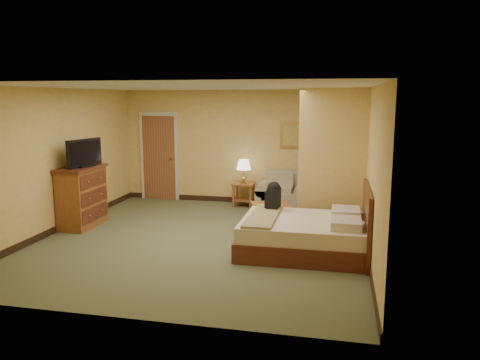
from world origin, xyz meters
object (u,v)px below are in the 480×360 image
(coffee_table, at_px, (271,211))
(loveseat, at_px, (294,197))
(dresser, at_px, (82,196))
(bed, at_px, (308,234))

(coffee_table, bearing_deg, loveseat, 79.45)
(dresser, bearing_deg, bed, -8.51)
(coffee_table, distance_m, dresser, 3.59)
(loveseat, relative_size, dresser, 1.41)
(dresser, height_order, bed, dresser)
(loveseat, distance_m, bed, 2.91)
(coffee_table, bearing_deg, dresser, -169.06)
(dresser, bearing_deg, coffee_table, 10.94)
(loveseat, xyz_separation_m, coffee_table, (-0.29, -1.54, 0.05))
(coffee_table, height_order, dresser, dresser)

